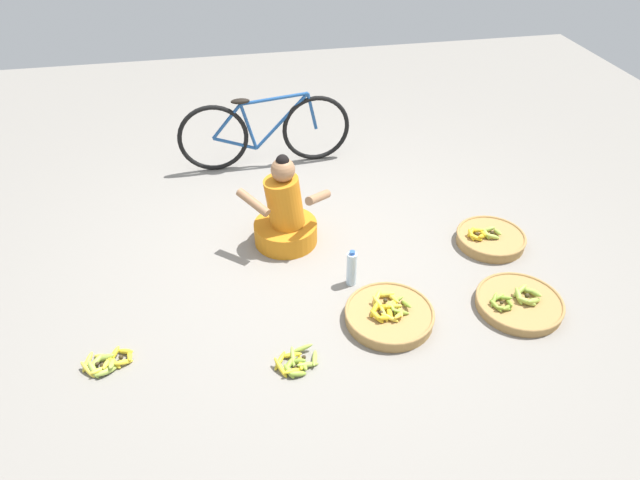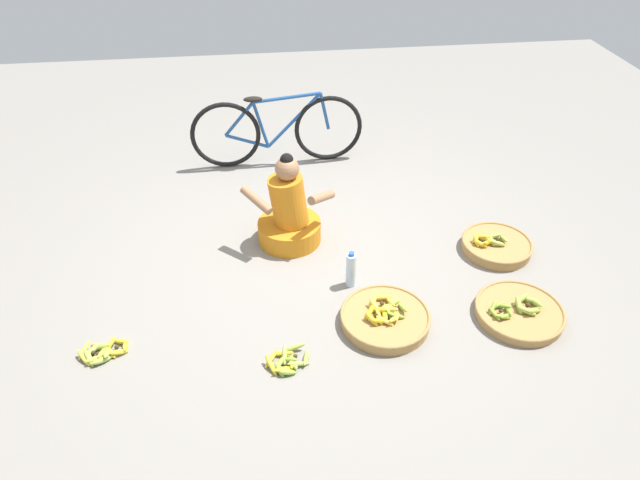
# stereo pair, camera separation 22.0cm
# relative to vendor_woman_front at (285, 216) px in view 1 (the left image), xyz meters

# --- Properties ---
(ground_plane) EXTENTS (10.00, 10.00, 0.00)m
(ground_plane) POSITION_rel_vendor_woman_front_xyz_m (0.19, -0.30, -0.26)
(ground_plane) COLOR gray
(vendor_woman_front) EXTENTS (0.76, 0.52, 0.81)m
(vendor_woman_front) POSITION_rel_vendor_woman_front_xyz_m (0.00, 0.00, 0.00)
(vendor_woman_front) COLOR orange
(vendor_woman_front) RESTS_ON ground
(bicycle_leaning) EXTENTS (1.70, 0.09, 0.73)m
(bicycle_leaning) POSITION_rel_vendor_woman_front_xyz_m (-0.00, 1.34, 0.10)
(bicycle_leaning) COLOR black
(bicycle_leaning) RESTS_ON ground
(banana_basket_mid_left) EXTENTS (0.62, 0.62, 0.14)m
(banana_basket_mid_left) POSITION_rel_vendor_woman_front_xyz_m (1.53, -1.11, -0.22)
(banana_basket_mid_left) COLOR #A87F47
(banana_basket_mid_left) RESTS_ON ground
(banana_basket_back_center) EXTENTS (0.57, 0.57, 0.15)m
(banana_basket_back_center) POSITION_rel_vendor_woman_front_xyz_m (1.65, -0.35, -0.21)
(banana_basket_back_center) COLOR #A87F47
(banana_basket_back_center) RESTS_ON ground
(banana_basket_near_bicycle) EXTENTS (0.63, 0.63, 0.16)m
(banana_basket_near_bicycle) POSITION_rel_vendor_woman_front_xyz_m (0.58, -1.06, -0.21)
(banana_basket_near_bicycle) COLOR #A87F47
(banana_basket_near_bicycle) RESTS_ON ground
(loose_bananas_front_center) EXTENTS (0.32, 0.25, 0.09)m
(loose_bananas_front_center) POSITION_rel_vendor_woman_front_xyz_m (-0.13, -1.34, -0.23)
(loose_bananas_front_center) COLOR yellow
(loose_bananas_front_center) RESTS_ON ground
(loose_bananas_near_vendor) EXTENTS (0.34, 0.25, 0.09)m
(loose_bananas_near_vendor) POSITION_rel_vendor_woman_front_xyz_m (-1.33, -1.11, -0.23)
(loose_bananas_near_vendor) COLOR yellow
(loose_bananas_near_vendor) RESTS_ON ground
(water_bottle) EXTENTS (0.08, 0.08, 0.31)m
(water_bottle) POSITION_rel_vendor_woman_front_xyz_m (0.41, -0.62, -0.11)
(water_bottle) COLOR silver
(water_bottle) RESTS_ON ground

